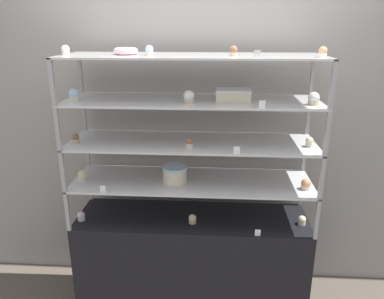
% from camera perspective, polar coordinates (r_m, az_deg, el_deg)
% --- Properties ---
extents(back_wall, '(8.00, 0.05, 2.60)m').
position_cam_1_polar(back_wall, '(2.80, 0.51, 4.29)').
color(back_wall, gray).
rests_on(back_wall, ground_plane).
extents(display_base, '(1.60, 0.49, 0.71)m').
position_cam_1_polar(display_base, '(2.84, 0.00, -16.52)').
color(display_base, black).
rests_on(display_base, ground_plane).
extents(display_riser_lower, '(1.60, 0.49, 0.27)m').
position_cam_1_polar(display_riser_lower, '(2.54, 0.00, -5.02)').
color(display_riser_lower, '#99999E').
rests_on(display_riser_lower, display_base).
extents(display_riser_middle, '(1.60, 0.49, 0.27)m').
position_cam_1_polar(display_riser_middle, '(2.44, 0.00, 0.90)').
color(display_riser_middle, '#99999E').
rests_on(display_riser_middle, display_riser_lower).
extents(display_riser_upper, '(1.60, 0.49, 0.27)m').
position_cam_1_polar(display_riser_upper, '(2.37, 0.00, 7.24)').
color(display_riser_upper, '#99999E').
rests_on(display_riser_upper, display_riser_middle).
extents(display_riser_top, '(1.60, 0.49, 0.27)m').
position_cam_1_polar(display_riser_top, '(2.33, 0.00, 13.87)').
color(display_riser_top, '#99999E').
rests_on(display_riser_top, display_riser_upper).
extents(layer_cake_centerpiece, '(0.17, 0.17, 0.11)m').
position_cam_1_polar(layer_cake_centerpiece, '(2.49, -2.62, -3.76)').
color(layer_cake_centerpiece, beige).
rests_on(layer_cake_centerpiece, display_riser_lower).
extents(sheet_cake_frosted, '(0.22, 0.16, 0.07)m').
position_cam_1_polar(sheet_cake_frosted, '(2.37, 6.27, 8.33)').
color(sheet_cake_frosted, beige).
rests_on(sheet_cake_frosted, display_riser_upper).
extents(cupcake_0, '(0.05, 0.05, 0.06)m').
position_cam_1_polar(cupcake_0, '(2.70, -16.52, -9.71)').
color(cupcake_0, beige).
rests_on(cupcake_0, display_base).
extents(cupcake_1, '(0.05, 0.05, 0.06)m').
position_cam_1_polar(cupcake_1, '(2.56, 0.07, -10.54)').
color(cupcake_1, '#CCB28C').
rests_on(cupcake_1, display_base).
extents(cupcake_2, '(0.05, 0.05, 0.06)m').
position_cam_1_polar(cupcake_2, '(2.65, 16.41, -10.32)').
color(cupcake_2, beige).
rests_on(cupcake_2, display_base).
extents(price_tag_0, '(0.04, 0.00, 0.04)m').
position_cam_1_polar(price_tag_0, '(2.46, 9.97, -12.39)').
color(price_tag_0, white).
rests_on(price_tag_0, display_base).
extents(cupcake_3, '(0.06, 0.06, 0.07)m').
position_cam_1_polar(cupcake_3, '(2.62, -16.34, -3.83)').
color(cupcake_3, white).
rests_on(cupcake_3, display_riser_lower).
extents(cupcake_4, '(0.06, 0.06, 0.07)m').
position_cam_1_polar(cupcake_4, '(2.49, 16.96, -5.11)').
color(cupcake_4, beige).
rests_on(cupcake_4, display_riser_lower).
extents(price_tag_1, '(0.04, 0.00, 0.04)m').
position_cam_1_polar(price_tag_1, '(2.41, -13.44, -5.87)').
color(price_tag_1, white).
rests_on(price_tag_1, display_riser_lower).
extents(cupcake_5, '(0.05, 0.05, 0.06)m').
position_cam_1_polar(cupcake_5, '(2.51, -17.35, 1.63)').
color(cupcake_5, '#CCB28C').
rests_on(cupcake_5, display_riser_middle).
extents(cupcake_6, '(0.05, 0.05, 0.06)m').
position_cam_1_polar(cupcake_6, '(2.31, -0.40, 1.07)').
color(cupcake_6, beige).
rests_on(cupcake_6, display_riser_middle).
extents(cupcake_7, '(0.05, 0.05, 0.06)m').
position_cam_1_polar(cupcake_7, '(2.43, 17.46, 1.09)').
color(cupcake_7, beige).
rests_on(cupcake_7, display_riser_middle).
extents(price_tag_2, '(0.04, 0.00, 0.04)m').
position_cam_1_polar(price_tag_2, '(2.21, 6.83, -0.09)').
color(price_tag_2, white).
rests_on(price_tag_2, display_riser_middle).
extents(cupcake_8, '(0.07, 0.07, 0.08)m').
position_cam_1_polar(cupcake_8, '(2.45, -17.50, 7.95)').
color(cupcake_8, beige).
rests_on(cupcake_8, display_riser_upper).
extents(cupcake_9, '(0.07, 0.07, 0.08)m').
position_cam_1_polar(cupcake_9, '(2.26, -0.48, 7.98)').
color(cupcake_9, '#CCB28C').
rests_on(cupcake_9, display_riser_upper).
extents(cupcake_10, '(0.07, 0.07, 0.08)m').
position_cam_1_polar(cupcake_10, '(2.32, 18.05, 7.34)').
color(cupcake_10, '#CCB28C').
rests_on(cupcake_10, display_riser_upper).
extents(price_tag_3, '(0.04, 0.00, 0.04)m').
position_cam_1_polar(price_tag_3, '(2.16, 10.65, 6.77)').
color(price_tag_3, white).
rests_on(price_tag_3, display_riser_upper).
extents(cupcake_11, '(0.05, 0.05, 0.06)m').
position_cam_1_polar(cupcake_11, '(2.43, -18.72, 14.12)').
color(cupcake_11, beige).
rests_on(cupcake_11, display_riser_top).
extents(cupcake_12, '(0.05, 0.05, 0.06)m').
position_cam_1_polar(cupcake_12, '(2.30, -6.52, 14.76)').
color(cupcake_12, beige).
rests_on(cupcake_12, display_riser_top).
extents(cupcake_13, '(0.05, 0.05, 0.06)m').
position_cam_1_polar(cupcake_13, '(2.25, 6.34, 14.68)').
color(cupcake_13, '#CCB28C').
rests_on(cupcake_13, display_riser_top).
extents(cupcake_14, '(0.05, 0.05, 0.06)m').
position_cam_1_polar(cupcake_14, '(2.28, 19.32, 13.84)').
color(cupcake_14, white).
rests_on(cupcake_14, display_riser_top).
extents(price_tag_4, '(0.04, 0.00, 0.04)m').
position_cam_1_polar(price_tag_4, '(2.11, 9.91, 14.11)').
color(price_tag_4, white).
rests_on(price_tag_4, display_riser_top).
extents(donut_glazed, '(0.15, 0.15, 0.04)m').
position_cam_1_polar(donut_glazed, '(2.40, -10.07, 14.56)').
color(donut_glazed, '#EFB2BC').
rests_on(donut_glazed, display_riser_top).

